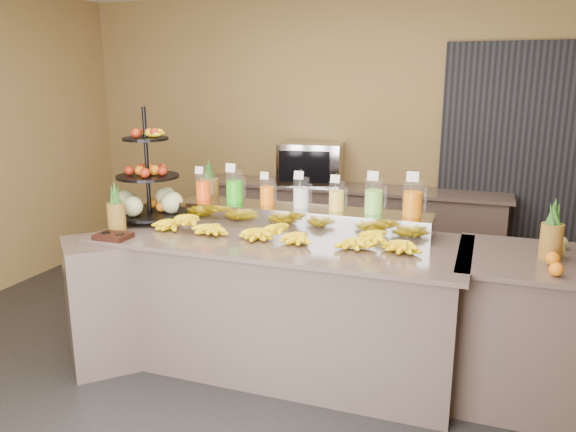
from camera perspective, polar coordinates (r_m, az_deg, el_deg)
The scene contains 19 objects.
ground at distance 3.91m, azimuth -2.45°, elevation -16.53°, with size 6.00×6.00×0.00m, color black.
room_envelope at distance 4.06m, azimuth 4.06°, elevation 12.37°, with size 6.04×5.02×2.82m.
buffet_counter at distance 3.96m, azimuth -2.66°, elevation -8.62°, with size 2.75×1.25×0.93m.
right_counter at distance 3.85m, azimuth 24.56°, elevation -10.57°, with size 1.08×0.88×0.93m.
back_ledge at distance 5.73m, azimuth 6.00°, elevation -1.51°, with size 3.10×0.55×0.93m.
pitcher_tray at distance 4.02m, azimuth 1.33°, elevation -0.17°, with size 1.85×0.30×0.15m, color gray.
juice_pitcher_orange_a at distance 4.29m, azimuth -8.62°, elevation 2.85°, with size 0.11×0.12×0.27m.
juice_pitcher_green at distance 4.17m, azimuth -5.47°, elevation 2.81°, with size 0.13×0.13×0.31m.
juice_pitcher_orange_b at distance 4.07m, azimuth -2.14°, elevation 2.35°, with size 0.11×0.11×0.26m.
juice_pitcher_milk at distance 3.98m, azimuth 1.34°, elevation 2.20°, with size 0.12×0.12×0.28m.
juice_pitcher_lemon at distance 3.91m, azimuth 4.96°, elevation 1.87°, with size 0.11×0.12×0.27m.
juice_pitcher_lime at distance 3.85m, azimuth 8.71°, elevation 1.80°, with size 0.13×0.13×0.31m.
juice_pitcher_orange_c at distance 3.81m, azimuth 12.54°, elevation 1.55°, with size 0.13×0.14×0.32m.
banana_heap at distance 3.75m, azimuth -0.80°, elevation -1.38°, with size 1.89×0.17×0.16m.
fruit_stand at distance 4.35m, azimuth -13.56°, elevation 2.45°, with size 0.77×0.77×0.85m.
condiment_caddy at distance 3.94m, azimuth -17.34°, elevation -1.97°, with size 0.22×0.17×0.03m, color black.
pineapple_left_a at distance 4.06m, azimuth -17.05°, elevation 0.21°, with size 0.12×0.12×0.37m.
pineapple_left_b at distance 4.51m, azimuth -7.97°, elevation 2.43°, with size 0.15×0.15×0.43m.
oven_warmer at distance 5.69m, azimuth 2.36°, elevation 5.36°, with size 0.62×0.44×0.42m, color gray.
Camera 1 is at (1.29, -3.12, 1.98)m, focal length 35.00 mm.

